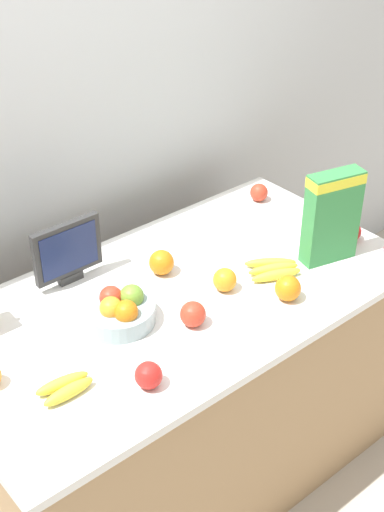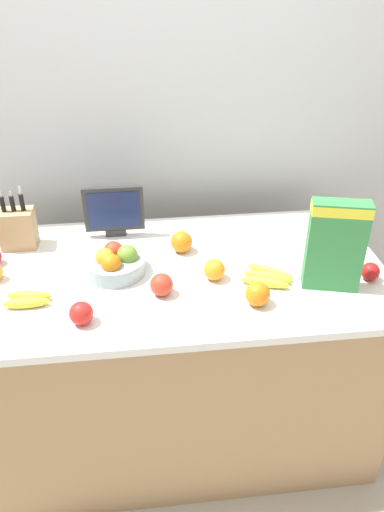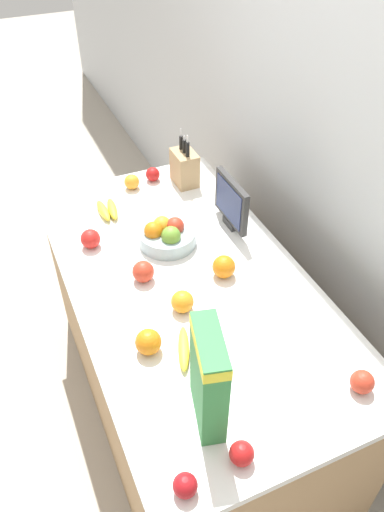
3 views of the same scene
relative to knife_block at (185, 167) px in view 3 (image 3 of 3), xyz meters
The scene contains 19 objects.
ground_plane 1.16m from the knife_block, 22.08° to the right, with size 14.00×14.00×0.00m, color #B2A899.
wall_back 0.81m from the knife_block, 32.46° to the left, with size 9.00×0.06×2.60m.
counter 0.84m from the knife_block, 22.08° to the right, with size 1.61×0.86×0.86m.
knife_block is the anchor object (origin of this frame).
small_monitor 0.39m from the knife_block, ahead, with size 0.25×0.03×0.22m.
cereal_box 1.24m from the knife_block, 20.06° to the right, with size 0.21×0.12×0.34m.
fruit_bowl 0.46m from the knife_block, 32.07° to the right, with size 0.23×0.23×0.11m.
banana_bunch_left 0.42m from the knife_block, 77.10° to the right, with size 0.16×0.09×0.04m.
banana_bunch_right 1.02m from the knife_block, 21.20° to the right, with size 0.21×0.18×0.04m.
apple_near_bananas 0.69m from the knife_block, 36.06° to the right, with size 0.08×0.08×0.08m, color red.
apple_by_knife_block 1.39m from the knife_block, 16.83° to the right, with size 0.07×0.07×0.07m, color red.
apple_rear 1.46m from the knife_block, 23.06° to the right, with size 0.07×0.07×0.07m, color #A31419.
apple_leftmost 1.28m from the knife_block, ahead, with size 0.07×0.07×0.07m, color red.
apple_front 0.16m from the knife_block, 121.19° to the right, with size 0.07×0.07×0.07m, color red.
apple_rightmost 0.61m from the knife_block, 61.80° to the right, with size 0.08×0.08×0.08m, color red.
orange_front_right 1.01m from the knife_block, 29.72° to the right, with size 0.09×0.09×0.09m, color orange.
orange_by_cereal 0.26m from the knife_block, 102.37° to the right, with size 0.07×0.07×0.07m, color orange.
orange_front_left 0.67m from the knife_block, 10.35° to the right, with size 0.09×0.09×0.09m, color orange.
orange_near_bowl 0.83m from the knife_block, 23.66° to the right, with size 0.08×0.08×0.08m, color orange.
Camera 3 is at (1.25, -0.53, 2.16)m, focal length 35.00 mm.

